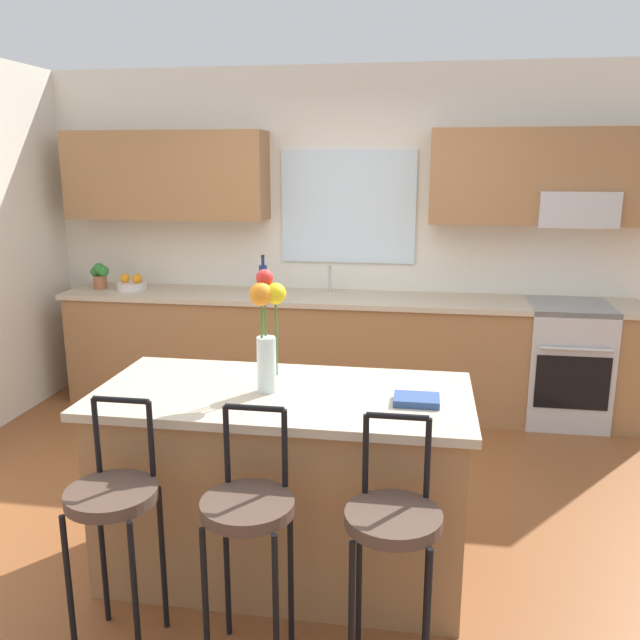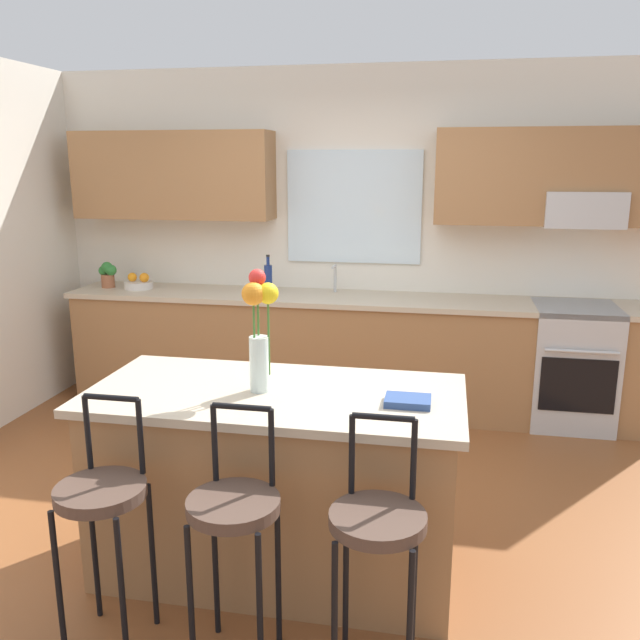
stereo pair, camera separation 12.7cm
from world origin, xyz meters
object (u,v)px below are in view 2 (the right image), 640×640
(bar_stool_middle, at_px, (235,516))
(bottle_olive_oil, at_px, (268,278))
(potted_plant_small, at_px, (108,274))
(flower_vase, at_px, (259,324))
(kitchen_island, at_px, (277,481))
(cookbook, at_px, (408,401))
(fruit_bowl_oranges, at_px, (139,283))
(bar_stool_far, at_px, (378,531))
(oven_range, at_px, (571,365))
(bar_stool_near, at_px, (103,502))

(bar_stool_middle, relative_size, bottle_olive_oil, 3.31)
(bottle_olive_oil, height_order, potted_plant_small, bottle_olive_oil)
(flower_vase, bearing_deg, bottle_olive_oil, 104.44)
(kitchen_island, xyz_separation_m, potted_plant_small, (-2.05, 2.24, 0.58))
(cookbook, height_order, fruit_bowl_oranges, fruit_bowl_oranges)
(kitchen_island, distance_m, bar_stool_far, 0.85)
(oven_range, relative_size, potted_plant_small, 4.22)
(oven_range, distance_m, bottle_olive_oil, 2.44)
(cookbook, distance_m, potted_plant_small, 3.53)
(oven_range, distance_m, fruit_bowl_oranges, 3.53)
(oven_range, height_order, kitchen_island, same)
(bar_stool_far, relative_size, bottle_olive_oil, 3.31)
(bar_stool_far, xyz_separation_m, fruit_bowl_oranges, (-2.33, 2.87, 0.33))
(bar_stool_near, height_order, bar_stool_far, same)
(kitchen_island, relative_size, bar_stool_far, 1.67)
(oven_range, height_order, cookbook, cookbook)
(cookbook, bearing_deg, bottle_olive_oil, 118.75)
(bar_stool_middle, xyz_separation_m, fruit_bowl_oranges, (-1.78, 2.87, 0.33))
(bar_stool_far, bearing_deg, potted_plant_small, 132.16)
(kitchen_island, relative_size, flower_vase, 3.07)
(kitchen_island, xyz_separation_m, bottle_olive_oil, (-0.65, 2.24, 0.58))
(cookbook, xyz_separation_m, fruit_bowl_oranges, (-2.39, 2.30, 0.03))
(fruit_bowl_oranges, distance_m, bottle_olive_oil, 1.13)
(bar_stool_far, xyz_separation_m, potted_plant_small, (-2.60, 2.87, 0.40))
(fruit_bowl_oranges, relative_size, bottle_olive_oil, 0.76)
(bar_stool_far, bearing_deg, kitchen_island, 131.06)
(bar_stool_near, bearing_deg, oven_range, 51.49)
(bar_stool_near, distance_m, flower_vase, 0.99)
(bar_stool_near, relative_size, flower_vase, 1.84)
(oven_range, relative_size, bar_stool_middle, 0.88)
(kitchen_island, height_order, bar_stool_far, bar_stool_far)
(flower_vase, relative_size, cookbook, 2.84)
(fruit_bowl_oranges, bearing_deg, flower_vase, -52.85)
(bar_stool_near, distance_m, bar_stool_middle, 0.55)
(bar_stool_near, bearing_deg, bar_stool_middle, 0.00)
(bar_stool_near, bearing_deg, bar_stool_far, 0.00)
(potted_plant_small, bearing_deg, fruit_bowl_oranges, 0.15)
(bar_stool_middle, relative_size, fruit_bowl_oranges, 4.34)
(bottle_olive_oil, bearing_deg, fruit_bowl_oranges, 180.00)
(oven_range, bearing_deg, cookbook, -115.82)
(kitchen_island, relative_size, bottle_olive_oil, 5.54)
(bar_stool_near, relative_size, bottle_olive_oil, 3.31)
(bar_stool_near, distance_m, fruit_bowl_oranges, 3.14)
(bar_stool_far, distance_m, flower_vase, 1.06)
(kitchen_island, relative_size, potted_plant_small, 8.00)
(oven_range, relative_size, cookbook, 4.60)
(bottle_olive_oil, distance_m, potted_plant_small, 1.41)
(bar_stool_middle, bearing_deg, bar_stool_far, 0.00)
(bar_stool_far, bearing_deg, bar_stool_near, 180.00)
(kitchen_island, xyz_separation_m, fruit_bowl_oranges, (-1.78, 2.24, 0.50))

